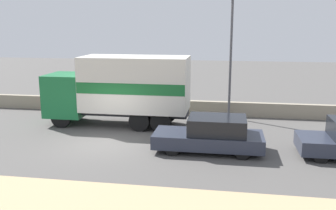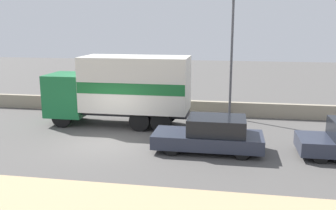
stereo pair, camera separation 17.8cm
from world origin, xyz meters
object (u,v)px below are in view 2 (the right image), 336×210
object	(u,v)px
street_lamp	(232,48)
car_hatchback	(211,135)
box_truck	(123,87)
pedestrian	(49,96)

from	to	relation	value
street_lamp	car_hatchback	xyz separation A→B (m)	(-0.71, -5.91, -3.23)
box_truck	car_hatchback	distance (m)	6.01
street_lamp	pedestrian	distance (m)	11.37
pedestrian	box_truck	bearing A→B (deg)	-23.27
street_lamp	box_truck	xyz separation A→B (m)	(-5.49, -2.51, -1.93)
box_truck	pedestrian	bearing A→B (deg)	-23.27
street_lamp	box_truck	size ratio (longest dim) A/B	0.91
street_lamp	pedestrian	xyz separation A→B (m)	(-10.96, -0.16, -3.02)
car_hatchback	pedestrian	world-z (taller)	pedestrian
street_lamp	car_hatchback	distance (m)	6.78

